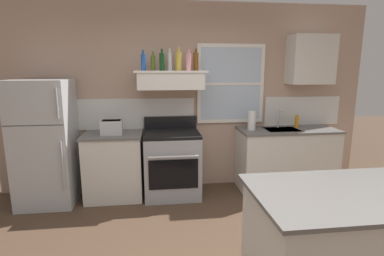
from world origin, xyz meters
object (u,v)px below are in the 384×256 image
bottle_champagne_gold_foil (179,61)px  bottle_clear_tall (170,61)px  kitchen_island (343,248)px  bottle_dark_green_wine (162,62)px  stove_range (172,163)px  dish_soap_bottle (297,121)px  bottle_blue_liqueur (143,62)px  bottle_olive_oil_square (153,63)px  refrigerator (46,143)px  bottle_amber_wine (196,61)px  toaster (112,127)px  paper_towel_roll (252,121)px  bottle_rose_pink (189,62)px

bottle_champagne_gold_foil → bottle_clear_tall: bearing=145.9°
bottle_clear_tall → kitchen_island: size_ratio=0.21×
bottle_dark_green_wine → stove_range: bearing=-29.0°
bottle_clear_tall → dish_soap_bottle: size_ratio=1.66×
bottle_blue_liqueur → kitchen_island: bearing=-55.7°
bottle_olive_oil_square → refrigerator: bearing=-173.9°
bottle_champagne_gold_foil → dish_soap_bottle: (1.77, 0.06, -0.87)m
bottle_amber_wine → toaster: bearing=-172.5°
kitchen_island → paper_towel_roll: bearing=90.2°
refrigerator → dish_soap_bottle: refrigerator is taller
paper_towel_roll → dish_soap_bottle: bearing=7.8°
paper_towel_roll → dish_soap_bottle: size_ratio=1.50×
stove_range → bottle_blue_liqueur: bearing=171.0°
stove_range → bottle_dark_green_wine: (-0.11, 0.06, 1.40)m
stove_range → dish_soap_bottle: bearing=4.2°
toaster → bottle_champagne_gold_foil: bearing=5.9°
stove_range → kitchen_island: (1.15, -2.16, -0.01)m
paper_towel_roll → kitchen_island: 2.27m
stove_range → paper_towel_roll: bearing=1.9°
stove_range → kitchen_island: size_ratio=0.78×
stove_range → bottle_dark_green_wine: 1.41m
bottle_champagne_gold_foil → refrigerator: bearing=-176.6°
paper_towel_roll → kitchen_island: paper_towel_roll is taller
refrigerator → paper_towel_roll: bearing=1.2°
stove_range → dish_soap_bottle: 1.96m
bottle_champagne_gold_foil → kitchen_island: 2.85m
refrigerator → bottle_blue_liqueur: bottle_blue_liqueur is taller
refrigerator → kitchen_island: 3.54m
stove_range → bottle_dark_green_wine: bottle_dark_green_wine is taller
bottle_olive_oil_square → dish_soap_bottle: (2.11, 0.01, -0.85)m
bottle_blue_liqueur → bottle_olive_oil_square: bottle_blue_liqueur is taller
bottle_amber_wine → paper_towel_roll: bearing=-7.3°
bottle_blue_liqueur → bottle_olive_oil_square: (0.13, 0.07, -0.01)m
kitchen_island → bottle_amber_wine: bearing=109.2°
stove_range → bottle_blue_liqueur: (-0.36, 0.06, 1.39)m
bottle_olive_oil_square → bottle_rose_pink: 0.48m
bottle_clear_tall → paper_towel_roll: (1.15, -0.12, -0.83)m
bottle_blue_liqueur → dish_soap_bottle: size_ratio=1.49×
bottle_champagne_gold_foil → dish_soap_bottle: bearing=1.8°
paper_towel_roll → dish_soap_bottle: paper_towel_roll is taller
bottle_clear_tall → dish_soap_bottle: 2.07m
bottle_olive_oil_square → bottle_clear_tall: 0.23m
bottle_clear_tall → paper_towel_roll: bottle_clear_tall is taller
refrigerator → bottle_dark_green_wine: size_ratio=5.77×
bottle_clear_tall → dish_soap_bottle: (1.88, -0.02, -0.87)m
bottle_dark_green_wine → bottle_clear_tall: bottle_clear_tall is taller
stove_range → bottle_olive_oil_square: (-0.23, 0.13, 1.39)m
bottle_blue_liqueur → paper_towel_roll: size_ratio=1.00×
bottle_rose_pink → paper_towel_roll: bearing=-1.1°
toaster → bottle_amber_wine: (1.15, 0.15, 0.86)m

